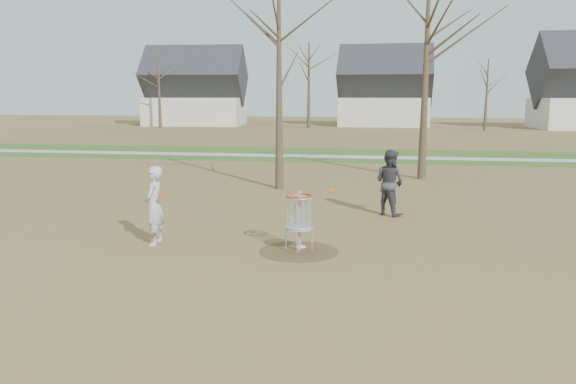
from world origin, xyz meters
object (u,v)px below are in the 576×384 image
(player_standing, at_px, (154,206))
(disc_grounded, at_px, (301,247))
(disc_golf_basket, at_px, (299,212))
(player_throwing, at_px, (390,182))

(player_standing, relative_size, disc_grounded, 8.52)
(player_standing, relative_size, disc_golf_basket, 1.39)
(disc_grounded, relative_size, disc_golf_basket, 0.16)
(player_standing, distance_m, disc_grounded, 3.59)
(player_throwing, bearing_deg, disc_grounded, 100.25)
(player_standing, distance_m, disc_golf_basket, 3.45)
(player_throwing, bearing_deg, disc_golf_basket, 101.96)
(player_throwing, xyz_separation_m, disc_grounded, (-2.05, -4.05, -0.95))
(player_throwing, bearing_deg, player_standing, 75.21)
(player_standing, height_order, disc_golf_basket, player_standing)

